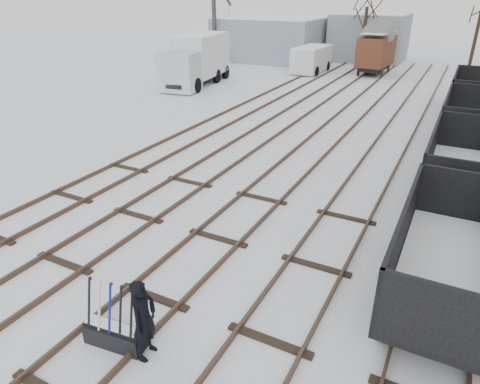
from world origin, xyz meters
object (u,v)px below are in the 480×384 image
Objects in this scene: freight_wagon_a at (446,269)px; crane at (216,39)px; ground_frame at (115,334)px; panel_van at (311,59)px; box_van_wagon at (376,50)px; lorry at (196,60)px; worker at (144,320)px.

crane is at bearing 128.75° from freight_wagon_a.
ground_frame is 0.27× the size of freight_wagon_a.
ground_frame is 37.51m from crane.
panel_van is 10.31m from crane.
crane is (-15.30, -0.63, 0.27)m from box_van_wagon.
lorry is (-11.02, -10.75, -0.12)m from box_van_wagon.
box_van_wagon reaches higher than worker.
lorry is (-13.67, 23.05, 0.96)m from worker.
worker is at bearing -138.16° from freight_wagon_a.
lorry reaches higher than box_van_wagon.
ground_frame is 7.42m from freight_wagon_a.
box_van_wagon is at bearing 18.10° from panel_van.
crane is at bearing 104.57° from lorry.
lorry is at bearing -130.96° from box_van_wagon.
lorry is 1.65× the size of panel_van.
lorry is 11.00m from crane.
crane reaches higher than worker.
box_van_wagon is at bearing 86.64° from ground_frame.
ground_frame is at bearing -82.04° from box_van_wagon.
crane is (-17.21, 33.27, 1.96)m from ground_frame.
ground_frame is 0.18× the size of lorry.
box_van_wagon is 15.32m from crane.
worker is 0.21× the size of crane.
freight_wagon_a is at bearing -70.54° from box_van_wagon.
box_van_wagon is at bearing -3.79° from crane.
worker is at bearing -75.56° from panel_van.
freight_wagon_a reaches higher than ground_frame.
freight_wagon_a is 0.69× the size of lorry.
panel_van is at bearing 114.77° from freight_wagon_a.
crane is (-4.29, 10.12, 0.39)m from lorry.
worker is 33.92m from box_van_wagon.
crane reaches higher than panel_van.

